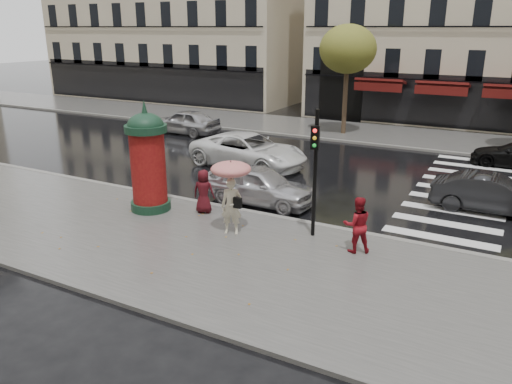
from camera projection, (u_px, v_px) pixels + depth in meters
The scene contains 16 objects.
ground at pixel (214, 247), 15.36m from camera, with size 160.00×160.00×0.00m, color black.
near_sidewalk at pixel (205, 251), 14.92m from camera, with size 90.00×7.00×0.12m, color #474744.
far_sidewalk at pixel (379, 134), 31.23m from camera, with size 90.00×6.00×0.12m, color #474744.
near_kerb at pixel (260, 214), 17.84m from camera, with size 90.00×0.25×0.14m, color slate.
far_kerb at pixel (365, 143), 28.71m from camera, with size 90.00×0.25×0.14m, color slate.
zebra_crossing at pixel (462, 190), 20.69m from camera, with size 3.60×11.75×0.01m, color silver.
tree_far_left at pixel (348, 49), 29.68m from camera, with size 3.40×3.40×6.64m.
woman_umbrella at pixel (231, 185), 15.59m from camera, with size 1.27×1.27×2.44m.
woman_red at pixel (357, 225), 14.51m from camera, with size 0.82×0.64×1.70m, color maroon.
man_burgundy at pixel (204, 191), 17.67m from camera, with size 0.77×0.50×1.57m, color #450D14.
morris_column at pixel (148, 158), 17.62m from camera, with size 1.48×1.48×3.97m.
traffic_light at pixel (315, 162), 15.10m from camera, with size 0.28×0.39×4.02m.
car_silver at pixel (260, 185), 18.92m from camera, with size 1.74×4.34×1.48m, color silver.
car_darkgrey at pixel (492, 194), 18.04m from camera, with size 1.46×4.18×1.38m, color black.
car_white at pixel (249, 151), 23.91m from camera, with size 2.67×5.78×1.61m, color white.
car_far_silver at pixel (185, 122), 31.36m from camera, with size 1.84×4.58×1.56m, color #AFAFB4.
Camera 1 is at (7.79, -11.76, 6.43)m, focal length 35.00 mm.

